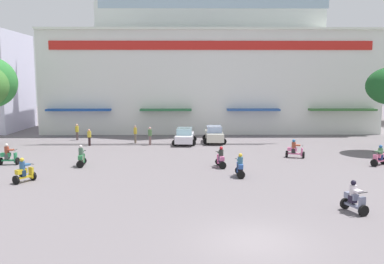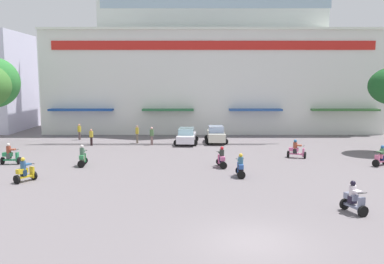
{
  "view_description": "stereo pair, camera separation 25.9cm",
  "coord_description": "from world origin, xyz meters",
  "px_view_note": "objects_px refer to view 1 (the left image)",
  "views": [
    {
      "loc": [
        -2.56,
        -15.05,
        6.21
      ],
      "look_at": [
        -2.22,
        15.51,
        2.21
      ],
      "focal_mm": 38.4,
      "sensor_mm": 36.0,
      "label": 1
    },
    {
      "loc": [
        -2.3,
        -15.05,
        6.21
      ],
      "look_at": [
        -2.22,
        15.51,
        2.21
      ],
      "focal_mm": 38.4,
      "sensor_mm": 36.0,
      "label": 2
    }
  ],
  "objects_px": {
    "scooter_rider_2": "(295,150)",
    "scooter_rider_4": "(24,172)",
    "pedestrian_3": "(77,131)",
    "parked_car_0": "(185,136)",
    "pedestrian_0": "(150,135)",
    "scooter_rider_5": "(240,167)",
    "scooter_rider_1": "(354,199)",
    "pedestrian_1": "(135,133)",
    "parked_car_1": "(214,135)",
    "pedestrian_2": "(89,136)",
    "scooter_rider_0": "(221,159)",
    "scooter_rider_9": "(81,157)",
    "scooter_rider_3": "(8,156)",
    "scooter_rider_6": "(379,157)"
  },
  "relations": [
    {
      "from": "scooter_rider_6",
      "to": "pedestrian_3",
      "type": "distance_m",
      "value": 27.99
    },
    {
      "from": "parked_car_1",
      "to": "scooter_rider_0",
      "type": "xyz_separation_m",
      "value": [
        -0.25,
        -11.17,
        -0.18
      ]
    },
    {
      "from": "scooter_rider_3",
      "to": "scooter_rider_9",
      "type": "height_order",
      "value": "scooter_rider_3"
    },
    {
      "from": "parked_car_1",
      "to": "pedestrian_3",
      "type": "height_order",
      "value": "pedestrian_3"
    },
    {
      "from": "parked_car_0",
      "to": "scooter_rider_2",
      "type": "height_order",
      "value": "parked_car_0"
    },
    {
      "from": "parked_car_0",
      "to": "pedestrian_0",
      "type": "bearing_deg",
      "value": -169.79
    },
    {
      "from": "scooter_rider_1",
      "to": "pedestrian_2",
      "type": "distance_m",
      "value": 25.67
    },
    {
      "from": "scooter_rider_1",
      "to": "scooter_rider_6",
      "type": "distance_m",
      "value": 12.01
    },
    {
      "from": "scooter_rider_0",
      "to": "scooter_rider_1",
      "type": "height_order",
      "value": "scooter_rider_1"
    },
    {
      "from": "scooter_rider_5",
      "to": "pedestrian_3",
      "type": "bearing_deg",
      "value": 132.47
    },
    {
      "from": "pedestrian_1",
      "to": "parked_car_1",
      "type": "bearing_deg",
      "value": 2.11
    },
    {
      "from": "scooter_rider_3",
      "to": "scooter_rider_6",
      "type": "xyz_separation_m",
      "value": [
        26.78,
        -0.55,
        -0.03
      ]
    },
    {
      "from": "scooter_rider_3",
      "to": "pedestrian_3",
      "type": "bearing_deg",
      "value": 81.63
    },
    {
      "from": "scooter_rider_0",
      "to": "pedestrian_1",
      "type": "xyz_separation_m",
      "value": [
        -7.38,
        10.89,
        0.37
      ]
    },
    {
      "from": "parked_car_0",
      "to": "scooter_rider_0",
      "type": "xyz_separation_m",
      "value": [
        2.62,
        -10.41,
        -0.14
      ]
    },
    {
      "from": "parked_car_1",
      "to": "pedestrian_0",
      "type": "xyz_separation_m",
      "value": [
        -6.11,
        -1.35,
        0.17
      ]
    },
    {
      "from": "scooter_rider_4",
      "to": "pedestrian_3",
      "type": "bearing_deg",
      "value": 94.58
    },
    {
      "from": "scooter_rider_0",
      "to": "parked_car_1",
      "type": "bearing_deg",
      "value": 88.7
    },
    {
      "from": "scooter_rider_2",
      "to": "pedestrian_0",
      "type": "relative_size",
      "value": 0.9
    },
    {
      "from": "parked_car_0",
      "to": "scooter_rider_0",
      "type": "distance_m",
      "value": 10.73
    },
    {
      "from": "scooter_rider_5",
      "to": "scooter_rider_1",
      "type": "bearing_deg",
      "value": -57.88
    },
    {
      "from": "scooter_rider_6",
      "to": "pedestrian_2",
      "type": "height_order",
      "value": "pedestrian_2"
    },
    {
      "from": "scooter_rider_9",
      "to": "pedestrian_3",
      "type": "relative_size",
      "value": 0.95
    },
    {
      "from": "parked_car_1",
      "to": "scooter_rider_3",
      "type": "xyz_separation_m",
      "value": [
        -15.57,
        -10.12,
        -0.15
      ]
    },
    {
      "from": "parked_car_0",
      "to": "pedestrian_0",
      "type": "distance_m",
      "value": 3.3
    },
    {
      "from": "scooter_rider_0",
      "to": "scooter_rider_5",
      "type": "distance_m",
      "value": 3.0
    },
    {
      "from": "scooter_rider_9",
      "to": "pedestrian_2",
      "type": "distance_m",
      "value": 9.15
    },
    {
      "from": "scooter_rider_2",
      "to": "scooter_rider_5",
      "type": "relative_size",
      "value": 0.99
    },
    {
      "from": "scooter_rider_2",
      "to": "scooter_rider_4",
      "type": "xyz_separation_m",
      "value": [
        -18.31,
        -7.56,
        0.03
      ]
    },
    {
      "from": "scooter_rider_5",
      "to": "pedestrian_0",
      "type": "height_order",
      "value": "pedestrian_0"
    },
    {
      "from": "scooter_rider_5",
      "to": "pedestrian_3",
      "type": "height_order",
      "value": "pedestrian_3"
    },
    {
      "from": "scooter_rider_0",
      "to": "scooter_rider_4",
      "type": "xyz_separation_m",
      "value": [
        -12.18,
        -4.09,
        0.01
      ]
    },
    {
      "from": "scooter_rider_5",
      "to": "pedestrian_0",
      "type": "relative_size",
      "value": 0.9
    },
    {
      "from": "scooter_rider_5",
      "to": "pedestrian_2",
      "type": "relative_size",
      "value": 0.98
    },
    {
      "from": "scooter_rider_1",
      "to": "pedestrian_1",
      "type": "xyz_separation_m",
      "value": [
        -12.8,
        20.77,
        0.35
      ]
    },
    {
      "from": "scooter_rider_4",
      "to": "parked_car_1",
      "type": "bearing_deg",
      "value": 50.83
    },
    {
      "from": "parked_car_0",
      "to": "pedestrian_2",
      "type": "relative_size",
      "value": 2.64
    },
    {
      "from": "scooter_rider_2",
      "to": "scooter_rider_9",
      "type": "bearing_deg",
      "value": -169.27
    },
    {
      "from": "scooter_rider_0",
      "to": "scooter_rider_2",
      "type": "height_order",
      "value": "scooter_rider_0"
    },
    {
      "from": "scooter_rider_2",
      "to": "pedestrian_2",
      "type": "relative_size",
      "value": 0.98
    },
    {
      "from": "pedestrian_1",
      "to": "scooter_rider_6",
      "type": "bearing_deg",
      "value": -28.87
    },
    {
      "from": "scooter_rider_0",
      "to": "scooter_rider_9",
      "type": "relative_size",
      "value": 0.97
    },
    {
      "from": "scooter_rider_9",
      "to": "pedestrian_0",
      "type": "distance_m",
      "value": 10.22
    },
    {
      "from": "scooter_rider_0",
      "to": "scooter_rider_1",
      "type": "distance_m",
      "value": 11.27
    },
    {
      "from": "parked_car_0",
      "to": "pedestrian_1",
      "type": "relative_size",
      "value": 2.41
    },
    {
      "from": "scooter_rider_5",
      "to": "scooter_rider_9",
      "type": "relative_size",
      "value": 0.99
    },
    {
      "from": "pedestrian_2",
      "to": "pedestrian_3",
      "type": "relative_size",
      "value": 0.95
    },
    {
      "from": "scooter_rider_9",
      "to": "pedestrian_1",
      "type": "distance_m",
      "value": 10.76
    },
    {
      "from": "scooter_rider_1",
      "to": "pedestrian_0",
      "type": "relative_size",
      "value": 0.89
    },
    {
      "from": "scooter_rider_1",
      "to": "scooter_rider_6",
      "type": "xyz_separation_m",
      "value": [
        6.03,
        10.39,
        -0.02
      ]
    }
  ]
}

